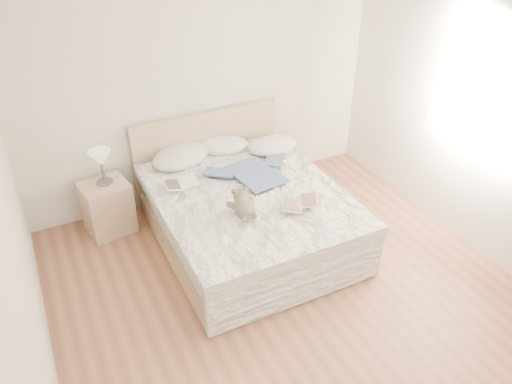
% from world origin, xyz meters
% --- Properties ---
extents(floor, '(4.00, 4.50, 0.00)m').
position_xyz_m(floor, '(0.00, 0.00, 0.00)').
color(floor, brown).
rests_on(floor, ground).
extents(wall_back, '(4.00, 0.02, 2.70)m').
position_xyz_m(wall_back, '(0.00, 2.25, 1.35)').
color(wall_back, silver).
rests_on(wall_back, ground).
extents(wall_left, '(0.02, 4.50, 2.70)m').
position_xyz_m(wall_left, '(-2.00, 0.00, 1.35)').
color(wall_left, silver).
rests_on(wall_left, ground).
extents(wall_right, '(0.02, 4.50, 2.70)m').
position_xyz_m(wall_right, '(2.00, 0.00, 1.35)').
color(wall_right, silver).
rests_on(wall_right, ground).
extents(window, '(0.02, 1.30, 1.10)m').
position_xyz_m(window, '(1.99, 0.30, 1.45)').
color(window, white).
rests_on(window, wall_right).
extents(bed, '(1.72, 2.14, 1.00)m').
position_xyz_m(bed, '(0.00, 1.19, 0.31)').
color(bed, tan).
rests_on(bed, floor).
extents(nightstand, '(0.51, 0.46, 0.56)m').
position_xyz_m(nightstand, '(-1.22, 1.94, 0.28)').
color(nightstand, tan).
rests_on(nightstand, floor).
extents(table_lamp, '(0.28, 0.28, 0.36)m').
position_xyz_m(table_lamp, '(-1.20, 1.97, 0.82)').
color(table_lamp, '#4A453F').
rests_on(table_lamp, nightstand).
extents(pillow_left, '(0.78, 0.66, 0.20)m').
position_xyz_m(pillow_left, '(-0.38, 2.00, 0.64)').
color(pillow_left, silver).
rests_on(pillow_left, bed).
extents(pillow_middle, '(0.62, 0.51, 0.16)m').
position_xyz_m(pillow_middle, '(0.14, 2.04, 0.64)').
color(pillow_middle, white).
rests_on(pillow_middle, bed).
extents(pillow_right, '(0.57, 0.40, 0.17)m').
position_xyz_m(pillow_right, '(0.62, 1.80, 0.64)').
color(pillow_right, white).
rests_on(pillow_right, bed).
extents(blouse, '(0.72, 0.76, 0.03)m').
position_xyz_m(blouse, '(0.19, 1.34, 0.63)').
color(blouse, '#394B77').
rests_on(blouse, bed).
extents(photo_book, '(0.35, 0.26, 0.02)m').
position_xyz_m(photo_book, '(-0.55, 1.49, 0.63)').
color(photo_book, white).
rests_on(photo_book, bed).
extents(childrens_book, '(0.43, 0.38, 0.02)m').
position_xyz_m(childrens_book, '(0.32, 0.69, 0.63)').
color(childrens_book, beige).
rests_on(childrens_book, bed).
extents(teddy_bear, '(0.27, 0.35, 0.17)m').
position_xyz_m(teddy_bear, '(-0.21, 0.76, 0.65)').
color(teddy_bear, '#6B5E50').
rests_on(teddy_bear, bed).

